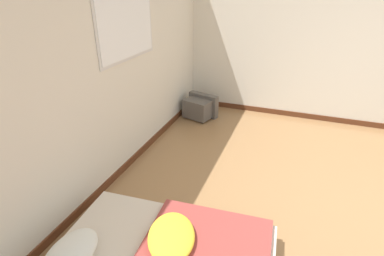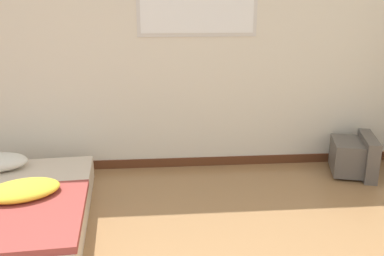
# 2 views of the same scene
# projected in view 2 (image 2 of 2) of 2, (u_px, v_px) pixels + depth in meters

# --- Properties ---
(wall_back) EXTENTS (7.90, 0.08, 2.60)m
(wall_back) POSITION_uv_depth(u_px,v_px,m) (135.00, 40.00, 4.08)
(wall_back) COLOR silver
(wall_back) RESTS_ON ground_plane
(mattress_bed) EXTENTS (1.33, 1.80, 0.36)m
(mattress_bed) POSITION_uv_depth(u_px,v_px,m) (5.00, 210.00, 3.24)
(mattress_bed) COLOR beige
(mattress_bed) RESTS_ON ground_plane
(crt_tv) EXTENTS (0.51, 0.59, 0.39)m
(crt_tv) POSITION_uv_depth(u_px,v_px,m) (355.00, 156.00, 4.21)
(crt_tv) COLOR #56514C
(crt_tv) RESTS_ON ground_plane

